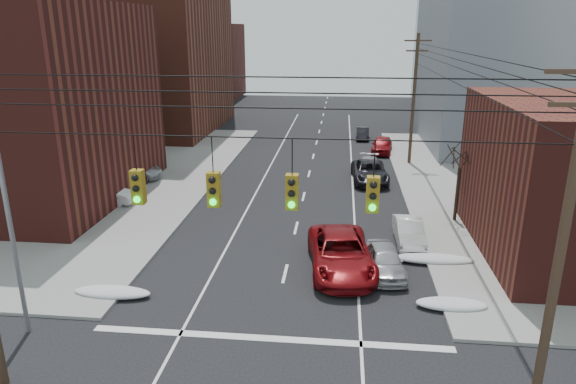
% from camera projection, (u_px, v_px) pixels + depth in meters
% --- Properties ---
extents(building_brick_far, '(22.00, 18.00, 12.00)m').
position_uv_depth(building_brick_far, '(169.00, 62.00, 84.39)').
color(building_brick_far, '#531D19').
rests_on(building_brick_far, ground).
extents(building_office, '(22.00, 20.00, 25.00)m').
position_uv_depth(building_office, '(549.00, 16.00, 49.24)').
color(building_office, gray).
rests_on(building_office, ground).
extents(building_glass, '(20.00, 18.00, 22.00)m').
position_uv_depth(building_glass, '(494.00, 31.00, 74.12)').
color(building_glass, gray).
rests_on(building_glass, ground).
extents(utility_pole_right, '(2.20, 0.28, 11.00)m').
position_uv_depth(utility_pole_right, '(561.00, 247.00, 13.81)').
color(utility_pole_right, '#473323').
rests_on(utility_pole_right, ground).
extents(utility_pole_far, '(2.20, 0.28, 11.00)m').
position_uv_depth(utility_pole_far, '(414.00, 98.00, 43.16)').
color(utility_pole_far, '#473323').
rests_on(utility_pole_far, ground).
extents(traffic_signals, '(17.00, 0.42, 2.02)m').
position_uv_depth(traffic_signals, '(252.00, 189.00, 14.19)').
color(traffic_signals, black).
rests_on(traffic_signals, ground).
extents(street_light, '(0.44, 0.44, 9.32)m').
position_uv_depth(street_light, '(5.00, 198.00, 18.51)').
color(street_light, gray).
rests_on(street_light, ground).
extents(bare_tree, '(2.09, 2.20, 4.93)m').
position_uv_depth(bare_tree, '(458.00, 186.00, 30.86)').
color(bare_tree, black).
rests_on(bare_tree, ground).
extents(snow_nw, '(3.50, 1.08, 0.42)m').
position_uv_depth(snow_nw, '(112.00, 292.00, 22.77)').
color(snow_nw, silver).
rests_on(snow_nw, ground).
extents(snow_ne, '(3.00, 1.08, 0.42)m').
position_uv_depth(snow_ne, '(452.00, 304.00, 21.78)').
color(snow_ne, silver).
rests_on(snow_ne, ground).
extents(snow_east_far, '(4.00, 1.08, 0.42)m').
position_uv_depth(snow_east_far, '(434.00, 259.00, 26.04)').
color(snow_east_far, silver).
rests_on(snow_east_far, ground).
extents(red_pickup, '(3.71, 6.71, 1.78)m').
position_uv_depth(red_pickup, '(341.00, 253.00, 25.08)').
color(red_pickup, maroon).
rests_on(red_pickup, ground).
extents(parked_car_a, '(2.09, 4.21, 1.38)m').
position_uv_depth(parked_car_a, '(385.00, 260.00, 24.78)').
color(parked_car_a, '#B3B3B8').
rests_on(parked_car_a, ground).
extents(parked_car_b, '(1.49, 4.10, 1.34)m').
position_uv_depth(parked_car_b, '(409.00, 232.00, 28.29)').
color(parked_car_b, silver).
rests_on(parked_car_b, ground).
extents(parked_car_c, '(2.89, 5.75, 1.56)m').
position_uv_depth(parked_car_c, '(370.00, 172.00, 39.63)').
color(parked_car_c, black).
rests_on(parked_car_c, ground).
extents(parked_car_d, '(2.20, 4.68, 1.32)m').
position_uv_depth(parked_car_d, '(368.00, 167.00, 41.54)').
color(parked_car_d, '#A4A4A9').
rests_on(parked_car_d, ground).
extents(parked_car_e, '(2.41, 4.74, 1.55)m').
position_uv_depth(parked_car_e, '(382.00, 145.00, 48.74)').
color(parked_car_e, maroon).
rests_on(parked_car_e, ground).
extents(parked_car_f, '(1.43, 3.78, 1.23)m').
position_uv_depth(parked_car_f, '(363.00, 133.00, 54.82)').
color(parked_car_f, black).
rests_on(parked_car_f, ground).
extents(lot_car_a, '(3.94, 1.71, 1.26)m').
position_uv_depth(lot_car_a, '(108.00, 194.00, 34.38)').
color(lot_car_a, white).
rests_on(lot_car_a, sidewalk_nw).
extents(lot_car_b, '(5.71, 3.16, 1.51)m').
position_uv_depth(lot_car_b, '(126.00, 170.00, 39.64)').
color(lot_car_b, '#AEAEB2').
rests_on(lot_car_b, sidewalk_nw).
extents(lot_car_c, '(4.87, 1.98, 1.41)m').
position_uv_depth(lot_car_c, '(12.00, 201.00, 32.73)').
color(lot_car_c, black).
rests_on(lot_car_c, sidewalk_nw).
extents(lot_car_d, '(4.13, 2.52, 1.31)m').
position_uv_depth(lot_car_d, '(118.00, 156.00, 44.24)').
color(lot_car_d, silver).
rests_on(lot_car_d, sidewalk_nw).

